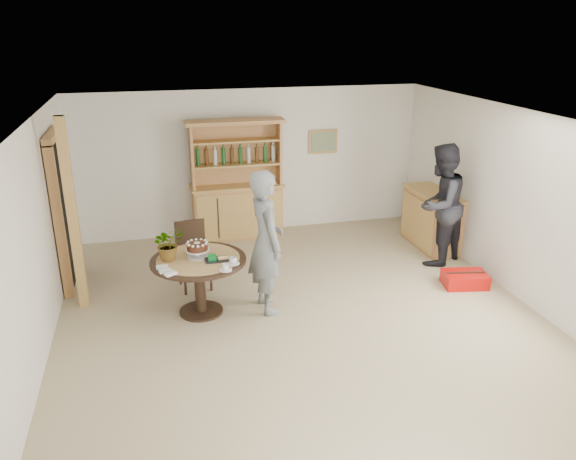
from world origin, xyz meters
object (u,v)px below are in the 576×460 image
at_px(adult_person, 440,205).
at_px(red_suitcase, 465,279).
at_px(teen_boy, 266,242).
at_px(sideboard, 432,219).
at_px(dining_chair, 193,250).
at_px(hutch, 237,199).
at_px(dining_table, 199,270).

height_order(adult_person, red_suitcase, adult_person).
bearing_deg(teen_boy, sideboard, -70.64).
xyz_separation_m(sideboard, dining_chair, (-3.97, -0.54, 0.06)).
relative_size(hutch, red_suitcase, 3.08).
height_order(dining_table, teen_boy, teen_boy).
distance_m(sideboard, teen_boy, 3.47).
xyz_separation_m(dining_table, adult_person, (3.72, 0.74, 0.33)).
bearing_deg(red_suitcase, adult_person, 100.47).
relative_size(sideboard, red_suitcase, 1.90).
relative_size(dining_table, adult_person, 0.64).
bearing_deg(dining_chair, red_suitcase, -21.89).
bearing_deg(dining_chair, adult_person, -8.63).
xyz_separation_m(sideboard, teen_boy, (-3.11, -1.47, 0.46)).
height_order(sideboard, adult_person, adult_person).
bearing_deg(sideboard, adult_person, -110.85).
relative_size(sideboard, adult_person, 0.67).
bearing_deg(adult_person, dining_table, -21.23).
distance_m(sideboard, red_suitcase, 1.58).
distance_m(hutch, dining_chair, 2.02).
height_order(dining_chair, red_suitcase, dining_chair).
relative_size(dining_chair, red_suitcase, 1.43).
bearing_deg(teen_boy, dining_chair, 36.82).
xyz_separation_m(hutch, dining_table, (-0.92, -2.61, -0.08)).
bearing_deg(sideboard, dining_chair, -172.21).
bearing_deg(dining_chair, teen_boy, -54.49).
height_order(sideboard, red_suitcase, sideboard).
xyz_separation_m(dining_chair, adult_person, (3.73, -0.09, 0.40)).
bearing_deg(dining_table, dining_chair, 90.70).
bearing_deg(adult_person, hutch, -66.26).
height_order(teen_boy, adult_person, adult_person).
relative_size(sideboard, dining_chair, 1.33).
xyz_separation_m(adult_person, red_suitcase, (0.00, -0.88, -0.84)).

